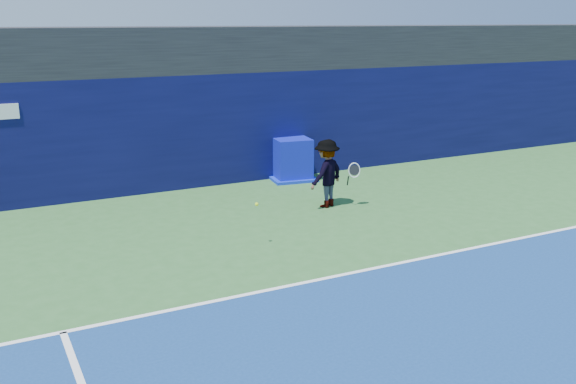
# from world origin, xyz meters

# --- Properties ---
(ground) EXTENTS (80.00, 80.00, 0.00)m
(ground) POSITION_xyz_m (0.00, 0.00, 0.00)
(ground) COLOR #2D5F2B
(ground) RESTS_ON ground
(baseline) EXTENTS (24.00, 0.10, 0.01)m
(baseline) POSITION_xyz_m (0.00, 3.00, 0.01)
(baseline) COLOR white
(baseline) RESTS_ON ground
(stadium_band) EXTENTS (36.00, 3.00, 1.20)m
(stadium_band) POSITION_xyz_m (0.00, 11.50, 3.60)
(stadium_band) COLOR black
(stadium_band) RESTS_ON back_wall_assembly
(back_wall_assembly) EXTENTS (36.00, 1.03, 3.00)m
(back_wall_assembly) POSITION_xyz_m (-0.00, 10.50, 1.50)
(back_wall_assembly) COLOR #0A0B39
(back_wall_assembly) RESTS_ON ground
(equipment_cart) EXTENTS (1.39, 1.39, 1.17)m
(equipment_cart) POSITION_xyz_m (2.22, 9.74, 0.54)
(equipment_cart) COLOR #0B12A5
(equipment_cart) RESTS_ON ground
(tennis_player) EXTENTS (1.35, 0.98, 1.64)m
(tennis_player) POSITION_xyz_m (1.70, 6.89, 0.82)
(tennis_player) COLOR silver
(tennis_player) RESTS_ON ground
(tennis_ball) EXTENTS (0.07, 0.07, 0.07)m
(tennis_ball) POSITION_xyz_m (-0.95, 5.11, 0.86)
(tennis_ball) COLOR #BAD818
(tennis_ball) RESTS_ON ground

